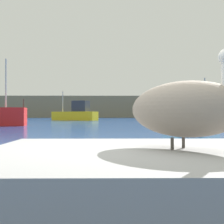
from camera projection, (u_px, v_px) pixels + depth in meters
The scene contains 7 objects.
ground_plane at pixel (98, 201), 2.94m from camera, with size 260.00×260.00×0.00m, color navy.
hillside_backdrop at pixel (108, 107), 79.91m from camera, with size 140.00×12.64×5.75m, color #7F755B.
pier_dock at pixel (183, 182), 2.55m from camera, with size 3.61×2.28×0.59m, color gray.
pelican at pixel (184, 108), 2.55m from camera, with size 1.20×1.25×0.85m.
fishing_boat_orange at pixel (224, 114), 41.72m from camera, with size 5.19×2.71×3.69m.
fishing_boat_yellow at pixel (76, 114), 41.59m from camera, with size 7.11×4.69×4.43m.
fishing_boat_green at pixel (191, 113), 25.94m from camera, with size 5.43×3.45×4.35m.
Camera 1 is at (0.11, -2.95, 0.91)m, focal length 45.27 mm.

